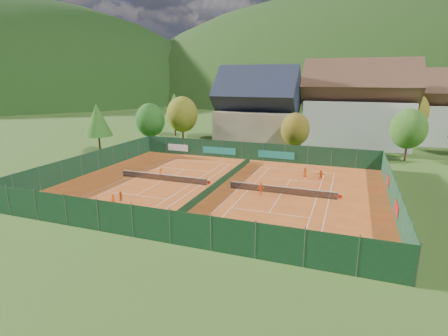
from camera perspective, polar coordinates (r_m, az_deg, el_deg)
ground at (r=44.37m, az=-0.89°, el=-3.13°), size 600.00×600.00×0.00m
clay_pad at (r=44.36m, az=-0.89°, el=-3.10°), size 40.00×32.00×0.01m
court_markings_left at (r=47.68m, az=-9.91°, el=-2.05°), size 11.03×23.83×0.00m
court_markings_right at (r=42.30m, az=9.32°, el=-4.18°), size 11.03×23.83×0.00m
tennis_net_left at (r=47.47m, az=-9.77°, el=-1.50°), size 13.30×0.10×1.02m
tennis_net_right at (r=42.12m, az=9.55°, el=-3.56°), size 13.30×0.10×1.02m
court_divider at (r=44.21m, az=-0.89°, el=-2.49°), size 0.03×28.80×1.00m
fence_north at (r=58.85m, az=4.26°, el=2.74°), size 40.00×0.10×3.00m
fence_south at (r=30.37m, az=-11.87°, el=-8.93°), size 40.00×0.04×3.00m
fence_west at (r=54.18m, az=-21.07°, el=0.80°), size 0.04×32.00×3.00m
fence_east at (r=41.58m, az=25.89°, el=-3.68°), size 0.09×32.00×3.00m
chalet at (r=72.13m, az=5.46°, el=9.02°), size 16.20×12.00×16.00m
hotel_block_a at (r=75.73m, az=20.90°, el=8.99°), size 21.60×11.00×17.25m
hotel_block_b at (r=85.07m, az=30.36°, el=7.95°), size 17.28×10.00×15.50m
tree_west_front at (r=70.58m, az=-11.96°, el=7.65°), size 5.72×5.72×8.69m
tree_west_mid at (r=73.76m, az=-6.84°, el=8.67°), size 6.44×6.44×9.78m
tree_west_back at (r=83.52m, az=-8.09°, el=9.76°), size 5.60×5.60×10.00m
tree_center at (r=62.76m, az=11.55°, el=6.23°), size 5.01×5.01×7.60m
tree_east_front at (r=64.60m, az=27.91°, el=5.68°), size 5.72×5.72×8.69m
tree_west_side at (r=67.57m, az=-19.96°, el=7.38°), size 5.04×5.04×9.00m
tree_east_back at (r=80.50m, az=28.03°, el=8.07°), size 7.15×7.15×10.86m
mountain_backdrop at (r=278.39m, az=22.44°, el=2.40°), size 820.00×530.00×242.00m
ball_hopper at (r=29.91m, az=15.52°, el=-11.53°), size 0.34×0.34×0.80m
loose_ball_0 at (r=45.28m, az=-12.93°, el=-3.08°), size 0.07×0.07×0.07m
loose_ball_1 at (r=35.66m, az=5.47°, el=-7.61°), size 0.07×0.07×0.07m
loose_ball_2 at (r=48.11m, az=5.72°, el=-1.73°), size 0.07×0.07×0.07m
loose_ball_3 at (r=54.56m, az=-2.18°, el=0.28°), size 0.07×0.07×0.07m
loose_ball_4 at (r=38.94m, az=9.85°, el=-5.83°), size 0.07×0.07×0.07m
player_left_near at (r=39.30m, az=-17.59°, el=-5.08°), size 0.61×0.60×1.42m
player_left_mid at (r=40.63m, az=-16.54°, el=-4.49°), size 0.64×0.53×1.23m
player_left_far at (r=48.83m, az=-10.31°, el=-0.80°), size 1.09×0.97×1.46m
player_right_near at (r=41.39m, az=6.01°, el=-3.40°), size 0.83×0.93×1.51m
player_right_far_a at (r=50.02m, az=13.06°, el=-0.67°), size 0.76×0.65×1.32m
player_right_far_b at (r=49.08m, az=15.51°, el=-1.08°), size 1.32×0.65×1.37m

